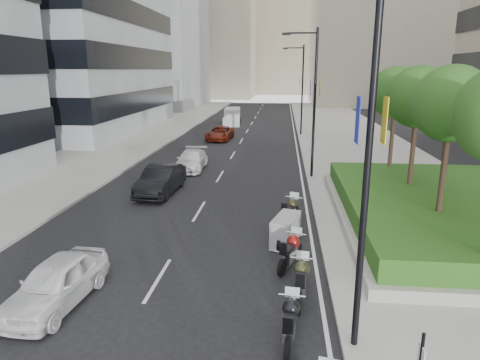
# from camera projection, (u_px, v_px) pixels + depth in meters

# --- Properties ---
(sidewalk_right) EXTENTS (10.00, 100.00, 0.15)m
(sidewalk_right) POSITION_uv_depth(u_px,v_px,m) (356.00, 146.00, 37.96)
(sidewalk_right) COLOR #9E9B93
(sidewalk_right) RESTS_ON ground
(sidewalk_left) EXTENTS (8.00, 100.00, 0.15)m
(sidewalk_left) POSITION_uv_depth(u_px,v_px,m) (128.00, 142.00, 39.98)
(sidewalk_left) COLOR #9E9B93
(sidewalk_left) RESTS_ON ground
(lane_edge) EXTENTS (0.12, 100.00, 0.01)m
(lane_edge) POSITION_uv_depth(u_px,v_px,m) (296.00, 145.00, 38.49)
(lane_edge) COLOR silver
(lane_edge) RESTS_ON ground
(lane_centre) EXTENTS (0.12, 100.00, 0.01)m
(lane_centre) POSITION_uv_depth(u_px,v_px,m) (239.00, 144.00, 38.99)
(lane_centre) COLOR silver
(lane_centre) RESTS_ON ground
(building_grey_far) EXTENTS (22.00, 26.00, 30.00)m
(building_grey_far) POSITION_uv_depth(u_px,v_px,m) (136.00, 21.00, 75.92)
(building_grey_far) COLOR gray
(building_grey_far) RESTS_ON ground
(building_cream_right) EXTENTS (28.00, 24.00, 36.00)m
(building_cream_right) POSITION_uv_depth(u_px,v_px,m) (390.00, 7.00, 80.36)
(building_cream_right) COLOR #B7AD93
(building_cream_right) RESTS_ON ground
(building_cream_left) EXTENTS (26.00, 24.00, 34.00)m
(building_cream_left) POSITION_uv_depth(u_px,v_px,m) (201.00, 25.00, 103.73)
(building_cream_left) COLOR #B7AD93
(building_cream_left) RESTS_ON ground
(building_cream_centre) EXTENTS (30.00, 24.00, 38.00)m
(building_cream_centre) POSITION_uv_depth(u_px,v_px,m) (284.00, 24.00, 120.56)
(building_cream_centre) COLOR #B7AD93
(building_cream_centre) RESTS_ON ground
(planter) EXTENTS (10.00, 14.00, 0.40)m
(planter) POSITION_uv_depth(u_px,v_px,m) (456.00, 219.00, 18.53)
(planter) COLOR #9E9C93
(planter) RESTS_ON sidewalk_right
(hedge) EXTENTS (9.40, 13.40, 0.80)m
(hedge) POSITION_uv_depth(u_px,v_px,m) (457.00, 206.00, 18.38)
(hedge) COLOR #154814
(hedge) RESTS_ON planter
(tree_1) EXTENTS (2.80, 2.80, 6.30)m
(tree_1) POSITION_uv_depth(u_px,v_px,m) (452.00, 104.00, 15.47)
(tree_1) COLOR #332319
(tree_1) RESTS_ON planter
(tree_2) EXTENTS (2.80, 2.80, 6.30)m
(tree_2) POSITION_uv_depth(u_px,v_px,m) (418.00, 97.00, 19.32)
(tree_2) COLOR #332319
(tree_2) RESTS_ON planter
(tree_3) EXTENTS (2.80, 2.80, 6.30)m
(tree_3) POSITION_uv_depth(u_px,v_px,m) (396.00, 93.00, 23.18)
(tree_3) COLOR #332319
(tree_3) RESTS_ON planter
(lamp_post_0) EXTENTS (2.34, 0.45, 9.00)m
(lamp_post_0) POSITION_uv_depth(u_px,v_px,m) (362.00, 145.00, 9.24)
(lamp_post_0) COLOR black
(lamp_post_0) RESTS_ON ground
(lamp_post_1) EXTENTS (2.34, 0.45, 9.00)m
(lamp_post_1) POSITION_uv_depth(u_px,v_px,m) (312.00, 97.00, 25.61)
(lamp_post_1) COLOR black
(lamp_post_1) RESTS_ON ground
(lamp_post_2) EXTENTS (2.34, 0.45, 9.00)m
(lamp_post_2) POSITION_uv_depth(u_px,v_px,m) (301.00, 86.00, 42.95)
(lamp_post_2) COLOR black
(lamp_post_2) RESTS_ON ground
(motorcycle_2) EXTENTS (0.70, 2.09, 1.04)m
(motorcycle_2) POSITION_uv_depth(u_px,v_px,m) (290.00, 322.00, 10.65)
(motorcycle_2) COLOR black
(motorcycle_2) RESTS_ON ground
(motorcycle_3) EXTENTS (0.73, 2.18, 1.08)m
(motorcycle_3) POSITION_uv_depth(u_px,v_px,m) (301.00, 280.00, 12.69)
(motorcycle_3) COLOR black
(motorcycle_3) RESTS_ON ground
(motorcycle_4) EXTENTS (0.98, 2.06, 1.08)m
(motorcycle_4) POSITION_uv_depth(u_px,v_px,m) (291.00, 251.00, 14.74)
(motorcycle_4) COLOR black
(motorcycle_4) RESTS_ON ground
(motorcycle_5) EXTENTS (1.23, 2.00, 1.13)m
(motorcycle_5) POSITION_uv_depth(u_px,v_px,m) (286.00, 230.00, 16.68)
(motorcycle_5) COLOR black
(motorcycle_5) RESTS_ON ground
(motorcycle_6) EXTENTS (0.98, 2.23, 1.15)m
(motorcycle_6) POSITION_uv_depth(u_px,v_px,m) (290.00, 212.00, 18.70)
(motorcycle_6) COLOR black
(motorcycle_6) RESTS_ON ground
(car_a) EXTENTS (1.93, 4.10, 1.35)m
(car_a) POSITION_uv_depth(u_px,v_px,m) (56.00, 283.00, 12.34)
(car_a) COLOR white
(car_a) RESTS_ON ground
(car_b) EXTENTS (1.87, 4.74, 1.54)m
(car_b) POSITION_uv_depth(u_px,v_px,m) (161.00, 180.00, 23.46)
(car_b) COLOR black
(car_b) RESTS_ON ground
(car_c) EXTENTS (1.90, 4.48, 1.29)m
(car_c) POSITION_uv_depth(u_px,v_px,m) (191.00, 160.00, 29.17)
(car_c) COLOR silver
(car_c) RESTS_ON ground
(car_d) EXTENTS (2.47, 4.83, 1.31)m
(car_d) POSITION_uv_depth(u_px,v_px,m) (220.00, 133.00, 41.42)
(car_d) COLOR #62180B
(car_d) RESTS_ON ground
(delivery_van) EXTENTS (2.22, 4.95, 2.02)m
(delivery_van) POSITION_uv_depth(u_px,v_px,m) (232.00, 117.00, 52.51)
(delivery_van) COLOR silver
(delivery_van) RESTS_ON ground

